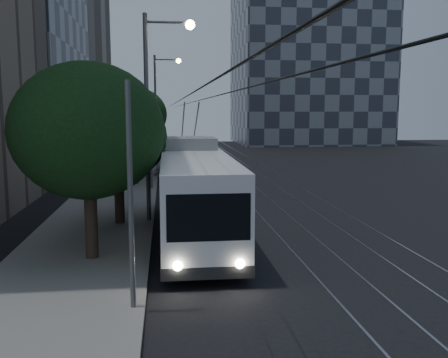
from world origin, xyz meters
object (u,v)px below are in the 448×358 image
object	(u,v)px
streetlamp_near	(156,99)
streetlamp_far	(160,100)
car_white_a	(167,166)
car_white_c	(175,157)
trolleybus	(195,193)
car_white_b	(185,164)
car_white_d	(181,152)
pickup_silver	(183,173)

from	to	relation	value
streetlamp_near	streetlamp_far	bearing A→B (deg)	89.98
car_white_a	car_white_c	world-z (taller)	car_white_c
trolleybus	streetlamp_near	world-z (taller)	streetlamp_near
trolleybus	car_white_a	world-z (taller)	trolleybus
trolleybus	car_white_a	xyz separation A→B (m)	(-1.11, 20.11, -1.11)
car_white_a	car_white_c	distance (m)	6.55
car_white_b	streetlamp_far	size ratio (longest dim) A/B	0.42
trolleybus	car_white_d	xyz separation A→B (m)	(0.49, 34.68, -1.18)
pickup_silver	trolleybus	bearing A→B (deg)	-107.40
car_white_b	car_white_c	bearing A→B (deg)	116.69
streetlamp_near	pickup_silver	bearing A→B (deg)	82.76
trolleybus	pickup_silver	xyz separation A→B (m)	(0.05, 15.56, -1.11)
pickup_silver	car_white_d	bearing A→B (deg)	71.48
pickup_silver	streetlamp_near	bearing A→B (deg)	-114.44
trolleybus	pickup_silver	bearing A→B (deg)	90.02
pickup_silver	car_white_b	bearing A→B (deg)	69.44
car_white_c	streetlamp_far	xyz separation A→B (m)	(-1.27, -1.16, 5.30)
car_white_b	streetlamp_far	world-z (taller)	streetlamp_far
car_white_b	car_white_d	distance (m)	12.26
car_white_c	streetlamp_far	world-z (taller)	streetlamp_far
car_white_a	car_white_b	xyz separation A→B (m)	(1.56, 2.31, -0.09)
car_white_d	car_white_b	bearing A→B (deg)	-85.59
car_white_c	streetlamp_far	bearing A→B (deg)	-129.68
car_white_a	car_white_b	world-z (taller)	car_white_a
pickup_silver	car_white_b	world-z (taller)	pickup_silver
pickup_silver	car_white_d	world-z (taller)	pickup_silver
car_white_c	streetlamp_near	size ratio (longest dim) A/B	0.50
car_white_d	streetlamp_far	distance (m)	10.91
trolleybus	car_white_b	xyz separation A→B (m)	(0.46, 22.42, -1.20)
pickup_silver	car_white_a	size ratio (longest dim) A/B	1.23
streetlamp_near	car_white_d	bearing A→B (deg)	86.27
car_white_c	car_white_b	bearing A→B (deg)	-71.42
car_white_a	car_white_d	bearing A→B (deg)	87.96
car_white_a	car_white_d	distance (m)	14.65
streetlamp_near	car_white_a	bearing A→B (deg)	88.39
car_white_a	streetlamp_far	size ratio (longest dim) A/B	0.41
car_white_d	pickup_silver	bearing A→B (deg)	-86.74
car_white_c	streetlamp_far	size ratio (longest dim) A/B	0.47
trolleybus	streetlamp_near	xyz separation A→B (m)	(-1.60, 2.53, 3.93)
car_white_d	trolleybus	bearing A→B (deg)	-86.24
pickup_silver	car_white_b	xyz separation A→B (m)	(0.40, 6.86, -0.09)
car_white_a	streetlamp_far	distance (m)	7.59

